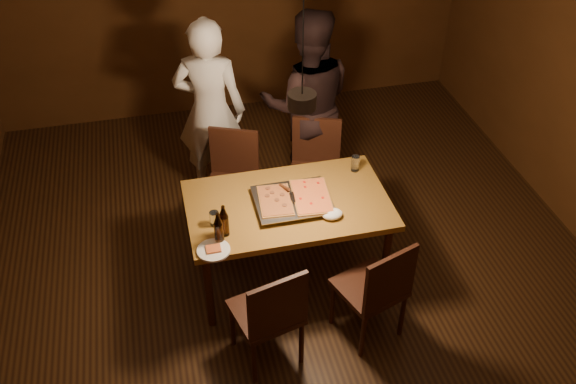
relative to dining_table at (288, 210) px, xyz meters
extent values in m
plane|color=#3A2310|center=(0.03, -0.25, -0.68)|extent=(6.00, 6.00, 0.00)
cube|color=olive|center=(0.00, 0.00, 0.05)|extent=(1.50, 0.90, 0.05)
cylinder|color=#38190F|center=(-0.67, -0.37, -0.33)|extent=(0.06, 0.06, 0.70)
cylinder|color=#38190F|center=(0.67, -0.37, -0.33)|extent=(0.06, 0.06, 0.70)
cylinder|color=#38190F|center=(-0.67, 0.37, -0.33)|extent=(0.06, 0.06, 0.70)
cylinder|color=#38190F|center=(0.67, 0.37, -0.33)|extent=(0.06, 0.06, 0.70)
cube|color=#38190F|center=(-0.34, 0.68, -0.25)|extent=(0.55, 0.55, 0.04)
cube|color=#38190F|center=(-0.26, 0.86, -0.01)|extent=(0.40, 0.20, 0.45)
cube|color=#38190F|center=(0.39, 0.69, -0.25)|extent=(0.54, 0.54, 0.04)
cube|color=#38190F|center=(0.46, 0.87, -0.01)|extent=(0.40, 0.18, 0.45)
cube|color=#38190F|center=(-0.33, -0.72, -0.25)|extent=(0.51, 0.51, 0.04)
cube|color=#38190F|center=(-0.28, -0.91, -0.01)|extent=(0.41, 0.13, 0.45)
cube|color=#38190F|center=(0.43, -0.67, -0.25)|extent=(0.54, 0.54, 0.04)
cube|color=#38190F|center=(0.49, -0.85, -0.01)|extent=(0.41, 0.17, 0.45)
cube|color=silver|center=(0.03, -0.03, 0.10)|extent=(0.57, 0.47, 0.05)
cube|color=maroon|center=(-0.10, -0.02, 0.13)|extent=(0.26, 0.39, 0.02)
cube|color=gold|center=(0.17, -0.04, 0.13)|extent=(0.30, 0.45, 0.02)
cylinder|color=black|center=(-0.55, -0.30, 0.15)|extent=(0.07, 0.07, 0.16)
cone|color=black|center=(-0.55, -0.30, 0.28)|extent=(0.07, 0.07, 0.09)
cylinder|color=black|center=(-0.51, -0.24, 0.15)|extent=(0.07, 0.07, 0.16)
cone|color=black|center=(-0.51, -0.24, 0.28)|extent=(0.07, 0.07, 0.09)
cylinder|color=silver|center=(-0.56, -0.12, 0.13)|extent=(0.07, 0.07, 0.11)
cylinder|color=silver|center=(0.61, 0.27, 0.14)|extent=(0.06, 0.06, 0.13)
cylinder|color=white|center=(-0.61, -0.39, 0.08)|extent=(0.23, 0.23, 0.02)
cube|color=gold|center=(-0.61, -0.39, 0.10)|extent=(0.10, 0.08, 0.01)
ellipsoid|color=white|center=(0.27, -0.24, 0.11)|extent=(0.15, 0.12, 0.06)
imported|color=white|center=(-0.40, 1.26, 0.18)|extent=(0.72, 0.57, 1.71)
imported|color=black|center=(0.45, 1.15, 0.19)|extent=(0.95, 0.80, 1.74)
cylinder|color=black|center=(0.03, -0.25, 1.07)|extent=(0.18, 0.18, 0.10)
cylinder|color=black|center=(0.03, -0.25, 1.62)|extent=(0.01, 0.01, 1.00)
camera|label=1|loc=(-0.85, -3.58, 3.08)|focal=40.00mm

